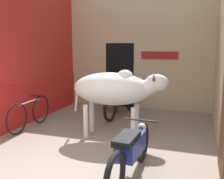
% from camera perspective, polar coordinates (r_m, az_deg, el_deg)
% --- Properties ---
extents(ground_plane, '(30.00, 30.00, 0.00)m').
position_cam_1_polar(ground_plane, '(4.33, -10.19, -18.40)').
color(ground_plane, gray).
extents(wall_left_shopfront, '(0.25, 4.87, 3.85)m').
position_cam_1_polar(wall_left_shopfront, '(7.17, -18.23, 7.87)').
color(wall_left_shopfront, red).
rests_on(wall_left_shopfront, ground_plane).
extents(wall_back_with_doorway, '(4.62, 0.93, 3.85)m').
position_cam_1_polar(wall_back_with_doorway, '(8.69, 4.81, 7.16)').
color(wall_back_with_doorway, '#C6B289').
rests_on(wall_back_with_doorway, ground_plane).
extents(cow, '(2.11, 0.87, 1.50)m').
position_cam_1_polar(cow, '(5.71, 0.69, 0.06)').
color(cow, silver).
rests_on(cow, ground_plane).
extents(motorcycle_near, '(0.58, 2.04, 0.80)m').
position_cam_1_polar(motorcycle_near, '(4.06, 4.10, -13.04)').
color(motorcycle_near, black).
rests_on(motorcycle_near, ground_plane).
extents(motorcycle_far, '(0.58, 2.07, 0.79)m').
position_cam_1_polar(motorcycle_far, '(7.55, 2.05, -2.35)').
color(motorcycle_far, black).
rests_on(motorcycle_far, ground_plane).
extents(bicycle, '(0.44, 1.70, 0.75)m').
position_cam_1_polar(bicycle, '(6.75, -17.46, -4.96)').
color(bicycle, black).
rests_on(bicycle, ground_plane).
extents(shopkeeper_seated, '(0.38, 0.34, 1.15)m').
position_cam_1_polar(shopkeeper_seated, '(7.99, 0.30, -0.59)').
color(shopkeeper_seated, brown).
rests_on(shopkeeper_seated, ground_plane).
extents(plastic_stool, '(0.37, 0.37, 0.38)m').
position_cam_1_polar(plastic_stool, '(8.37, -1.19, -2.90)').
color(plastic_stool, red).
rests_on(plastic_stool, ground_plane).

